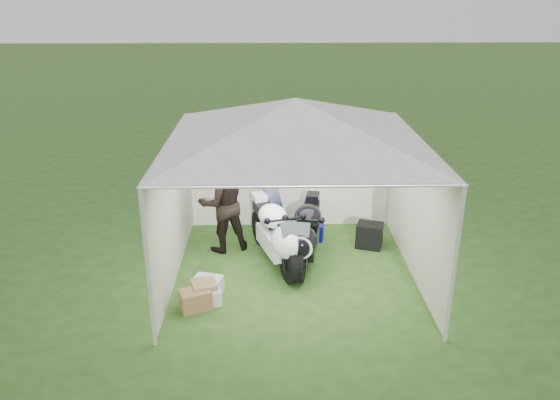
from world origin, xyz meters
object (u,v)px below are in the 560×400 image
Objects in this scene: person_dark_jacket at (223,203)px; crate_0 at (208,286)px; person_blue_jacket at (270,190)px; equipment_box at (369,235)px; motorcycle_white at (276,233)px; motorcycle_black at (306,233)px; crate_2 at (210,297)px; crate_3 at (196,299)px; canopy_tent at (296,125)px; paddock_stand at (312,232)px; crate_1 at (205,292)px.

crate_0 is (-0.14, -1.61, -0.78)m from person_dark_jacket.
person_blue_jacket is 4.22× the size of equipment_box.
equipment_box is 1.06× the size of crate_0.
motorcycle_white is 4.86× the size of crate_0.
motorcycle_black is 6.39× the size of crate_2.
canopy_tent is at bearing 36.07° from crate_3.
motorcycle_black is 1.07m from paddock_stand.
crate_2 is (-1.04, -1.27, -0.48)m from motorcycle_white.
person_blue_jacket is at bearing 130.40° from motorcycle_black.
crate_0 is at bearing 102.58° from crate_2.
motorcycle_white is at bearing 48.10° from crate_3.
motorcycle_white reaches higher than motorcycle_black.
crate_2 is (-0.94, -2.40, -0.86)m from person_blue_jacket.
person_dark_jacket reaches higher than motorcycle_white.
motorcycle_black is 1.08× the size of person_blue_jacket.
canopy_tent reaches higher than crate_0.
person_dark_jacket is at bearing 84.58° from crate_1.
motorcycle_white is 1.16× the size of person_dark_jacket.
crate_2 is (-0.08, -1.89, -0.80)m from person_dark_jacket.
person_blue_jacket reaches higher than crate_2.
motorcycle_black is 4.58× the size of equipment_box.
motorcycle_white is at bearing -125.63° from paddock_stand.
crate_3 is at bearing 61.57° from person_dark_jacket.
crate_1 is (-2.89, -1.84, -0.07)m from equipment_box.
person_blue_jacket reaches higher than equipment_box.
paddock_stand is (0.18, 0.96, -0.43)m from motorcycle_black.
equipment_box is at bearing 91.77° from person_blue_jacket.
motorcycle_white is 1.71m from crate_2.
equipment_box reaches higher than crate_2.
crate_1 is at bearing 60.95° from crate_3.
motorcycle_white is 1.20m from person_blue_jacket.
crate_1 is 0.81× the size of crate_3.
motorcycle_black is 5.81× the size of crate_1.
person_dark_jacket is 3.96× the size of equipment_box.
crate_0 is (-1.81, -1.99, -0.02)m from paddock_stand.
paddock_stand is (0.71, 0.99, -0.44)m from motorcycle_white.
equipment_box reaches higher than crate_3.
person_dark_jacket is 4.08× the size of crate_3.
crate_3 is (-1.95, -2.38, -0.01)m from paddock_stand.
equipment_box is (2.72, 0.04, -0.69)m from person_dark_jacket.
motorcycle_white is (-0.31, 0.25, -1.97)m from canopy_tent.
person_blue_jacket is at bearing 106.23° from canopy_tent.
paddock_stand reaches higher than crate_3.
equipment_box is at bearing 2.66° from motorcycle_white.
crate_2 is at bearing -77.42° from crate_0.
canopy_tent is at bearing 32.30° from person_blue_jacket.
motorcycle_white reaches higher than crate_3.
canopy_tent is 3.07× the size of person_dark_jacket.
person_dark_jacket is 1.01m from person_blue_jacket.
canopy_tent is 3.09m from crate_3.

